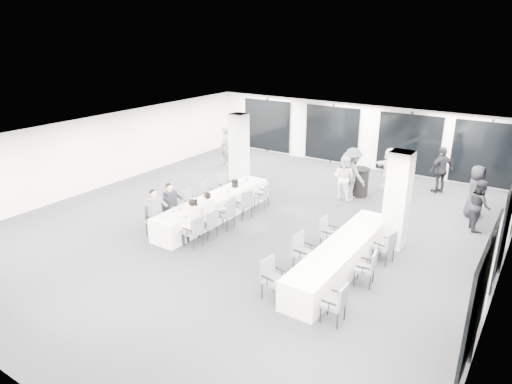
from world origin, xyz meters
TOP-DOWN VIEW (x-y plane):
  - room at (0.89, 1.11)m, footprint 14.04×16.04m
  - column_left at (-2.80, 3.20)m, footprint 0.60×0.60m
  - column_right at (4.20, 1.00)m, footprint 0.60×0.60m
  - banquet_table_main at (-1.30, -0.27)m, footprint 0.90×5.00m
  - banquet_table_side at (3.53, -1.13)m, footprint 0.90×5.00m
  - cocktail_table at (1.80, 4.43)m, footprint 0.76×0.76m
  - chair_main_left_near at (-2.13, -2.21)m, footprint 0.56×0.59m
  - chair_main_left_second at (-2.13, -1.53)m, footprint 0.47×0.53m
  - chair_main_left_mid at (-2.13, -0.49)m, footprint 0.50×0.54m
  - chair_main_left_fourth at (-2.13, 0.40)m, footprint 0.55×0.57m
  - chair_main_left_far at (-2.13, 1.36)m, footprint 0.57×0.60m
  - chair_main_right_near at (-0.47, -2.20)m, footprint 0.48×0.53m
  - chair_main_right_second at (-0.48, -1.53)m, footprint 0.50×0.54m
  - chair_main_right_mid at (-0.47, -0.70)m, footprint 0.54×0.59m
  - chair_main_right_fourth at (-0.47, 0.24)m, footprint 0.60×0.63m
  - chair_main_right_far at (-0.48, 1.40)m, footprint 0.52×0.56m
  - chair_side_left_near at (2.70, -3.18)m, footprint 0.55×0.59m
  - chair_side_left_mid at (2.70, -1.69)m, footprint 0.54×0.59m
  - chair_side_left_far at (2.70, -0.20)m, footprint 0.47×0.53m
  - chair_side_right_near at (4.36, -3.27)m, footprint 0.46×0.52m
  - chair_side_right_mid at (4.36, -1.47)m, footprint 0.52×0.55m
  - chair_side_right_far at (4.36, -0.12)m, footprint 0.55×0.58m
  - seated_guest_a at (-1.97, -2.19)m, footprint 0.50×0.38m
  - seated_guest_b at (-1.97, -1.53)m, footprint 0.50×0.38m
  - seated_guest_c at (-0.63, -2.19)m, footprint 0.50×0.38m
  - seated_guest_d at (-0.63, -1.52)m, footprint 0.50×0.38m
  - standing_guest_b at (1.45, 3.75)m, footprint 0.94×0.61m
  - standing_guest_c at (1.63, 4.09)m, footprint 1.54×1.23m
  - standing_guest_d at (4.21, 6.44)m, footprint 1.24×1.36m
  - standing_guest_e at (5.69, 4.65)m, footprint 0.60×0.96m
  - standing_guest_f at (2.53, 5.59)m, footprint 1.88×1.30m
  - standing_guest_g at (-4.78, 4.88)m, footprint 0.91×0.86m
  - standing_guest_h at (5.99, 3.56)m, footprint 0.85×1.02m
  - ice_bucket_near at (-1.29, -1.28)m, footprint 0.24×0.24m
  - ice_bucket_far at (-1.34, 0.92)m, footprint 0.23×0.23m
  - water_bottle_a at (-1.44, -2.02)m, footprint 0.06×0.06m
  - water_bottle_b at (-1.10, 0.20)m, footprint 0.07×0.07m
  - water_bottle_c at (-1.30, 1.60)m, footprint 0.07×0.07m
  - plate_a at (-1.44, -1.72)m, footprint 0.19×0.19m
  - plate_b at (-1.06, -2.03)m, footprint 0.18×0.18m
  - plate_c at (-1.32, -0.78)m, footprint 0.21×0.21m
  - wine_glass at (-1.01, -2.36)m, footprint 0.07×0.07m

SIDE VIEW (x-z plane):
  - banquet_table_main at x=-1.30m, z-range 0.00..0.75m
  - banquet_table_side at x=3.53m, z-range 0.00..0.75m
  - chair_main_right_second at x=-0.48m, z-range 0.06..0.92m
  - chair_main_left_mid at x=-2.13m, z-range 0.06..0.94m
  - chair_main_right_far at x=-0.48m, z-range 0.06..0.95m
  - chair_side_right_mid at x=4.36m, z-range 0.06..0.96m
  - chair_main_left_fourth at x=-2.13m, z-range 0.06..0.97m
  - chair_side_right_near at x=4.36m, z-range 0.06..0.98m
  - chair_main_right_near at x=-0.47m, z-range 0.06..0.98m
  - chair_side_right_far at x=4.36m, z-range 0.06..0.98m
  - chair_main_left_second at x=-2.13m, z-range 0.07..0.99m
  - chair_side_left_far at x=2.70m, z-range 0.07..1.00m
  - cocktail_table at x=1.80m, z-range 0.01..1.06m
  - chair_main_left_near at x=-2.13m, z-range 0.07..1.01m
  - chair_main_left_far at x=-2.13m, z-range 0.07..1.02m
  - chair_side_left_near at x=2.70m, z-range 0.07..1.03m
  - chair_main_right_fourth at x=-0.47m, z-range 0.07..1.05m
  - chair_main_right_mid at x=-0.47m, z-range 0.07..1.06m
  - chair_side_left_mid at x=2.70m, z-range 0.07..1.08m
  - plate_a at x=-1.44m, z-range 0.75..0.78m
  - plate_b at x=-1.06m, z-range 0.75..0.78m
  - plate_c at x=-1.32m, z-range 0.75..0.78m
  - seated_guest_a at x=-1.97m, z-range 0.09..1.53m
  - seated_guest_b at x=-1.97m, z-range 0.09..1.53m
  - seated_guest_c at x=-0.63m, z-range 0.09..1.53m
  - seated_guest_d at x=-0.63m, z-range 0.09..1.53m
  - water_bottle_a at x=-1.44m, z-range 0.75..0.95m
  - water_bottle_b at x=-1.10m, z-range 0.75..0.96m
  - water_bottle_c at x=-1.30m, z-range 0.75..0.98m
  - ice_bucket_far at x=-1.34m, z-range 0.75..1.01m
  - ice_bucket_near at x=-1.29m, z-range 0.75..1.02m
  - wine_glass at x=-1.01m, z-range 0.80..0.99m
  - standing_guest_h at x=5.99m, z-range 0.00..1.82m
  - standing_guest_b at x=1.45m, z-range 0.00..1.87m
  - standing_guest_f at x=2.53m, z-range 0.00..1.92m
  - standing_guest_e at x=5.69m, z-range 0.00..1.98m
  - standing_guest_g at x=-4.78m, z-range 0.00..1.98m
  - standing_guest_d at x=4.21m, z-range 0.00..2.03m
  - standing_guest_c at x=1.63m, z-range 0.00..2.12m
  - room at x=0.89m, z-range -0.03..2.81m
  - column_left at x=-2.80m, z-range 0.00..2.80m
  - column_right at x=4.20m, z-range 0.00..2.80m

